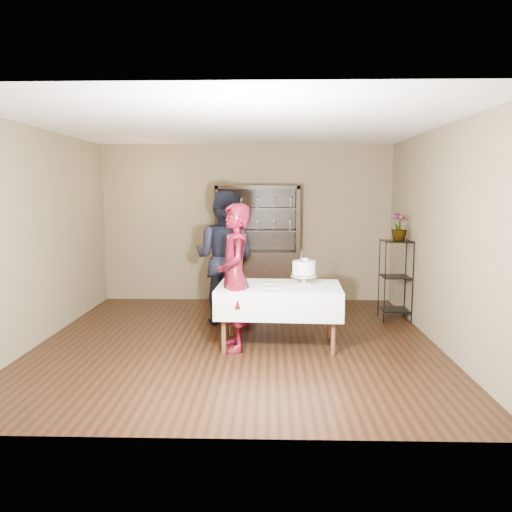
# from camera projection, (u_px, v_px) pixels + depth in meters

# --- Properties ---
(floor) EXTENTS (5.00, 5.00, 0.00)m
(floor) POSITION_uv_depth(u_px,v_px,m) (238.00, 342.00, 6.37)
(floor) COLOR black
(floor) RESTS_ON ground
(ceiling) EXTENTS (5.00, 5.00, 0.00)m
(ceiling) POSITION_uv_depth(u_px,v_px,m) (237.00, 126.00, 6.02)
(ceiling) COLOR white
(ceiling) RESTS_ON back_wall
(back_wall) EXTENTS (5.00, 0.02, 2.70)m
(back_wall) POSITION_uv_depth(u_px,v_px,m) (246.00, 223.00, 8.67)
(back_wall) COLOR #74654A
(back_wall) RESTS_ON floor
(wall_left) EXTENTS (0.02, 5.00, 2.70)m
(wall_left) POSITION_uv_depth(u_px,v_px,m) (39.00, 236.00, 6.26)
(wall_left) COLOR #74654A
(wall_left) RESTS_ON floor
(wall_right) EXTENTS (0.02, 5.00, 2.70)m
(wall_right) POSITION_uv_depth(u_px,v_px,m) (440.00, 237.00, 6.13)
(wall_right) COLOR #74654A
(wall_right) RESTS_ON floor
(china_hutch) EXTENTS (1.40, 0.48, 2.00)m
(china_hutch) POSITION_uv_depth(u_px,v_px,m) (258.00, 265.00, 8.51)
(china_hutch) COLOR black
(china_hutch) RESTS_ON floor
(plant_etagere) EXTENTS (0.42, 0.42, 1.20)m
(plant_etagere) POSITION_uv_depth(u_px,v_px,m) (395.00, 276.00, 7.41)
(plant_etagere) COLOR black
(plant_etagere) RESTS_ON floor
(cake_table) EXTENTS (1.56, 1.01, 0.76)m
(cake_table) POSITION_uv_depth(u_px,v_px,m) (279.00, 300.00, 6.19)
(cake_table) COLOR silver
(cake_table) RESTS_ON floor
(woman) EXTENTS (0.54, 0.72, 1.77)m
(woman) POSITION_uv_depth(u_px,v_px,m) (235.00, 277.00, 5.98)
(woman) COLOR #32040E
(woman) RESTS_ON floor
(man) EXTENTS (1.12, 1.00, 1.92)m
(man) POSITION_uv_depth(u_px,v_px,m) (224.00, 258.00, 7.19)
(man) COLOR black
(man) RESTS_ON floor
(cake) EXTENTS (0.35, 0.35, 0.45)m
(cake) POSITION_uv_depth(u_px,v_px,m) (304.00, 269.00, 6.27)
(cake) COLOR beige
(cake) RESTS_ON cake_table
(plate_near) EXTENTS (0.21, 0.21, 0.01)m
(plate_near) POSITION_uv_depth(u_px,v_px,m) (274.00, 287.00, 6.04)
(plate_near) COLOR beige
(plate_near) RESTS_ON cake_table
(plate_far) EXTENTS (0.23, 0.23, 0.01)m
(plate_far) POSITION_uv_depth(u_px,v_px,m) (271.00, 283.00, 6.27)
(plate_far) COLOR beige
(plate_far) RESTS_ON cake_table
(potted_plant) EXTENTS (0.29, 0.29, 0.41)m
(potted_plant) POSITION_uv_depth(u_px,v_px,m) (399.00, 227.00, 7.27)
(potted_plant) COLOR #426530
(potted_plant) RESTS_ON plant_etagere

